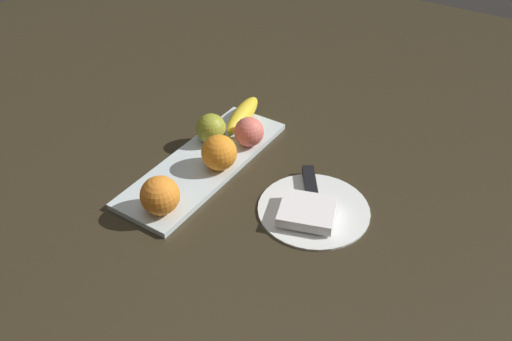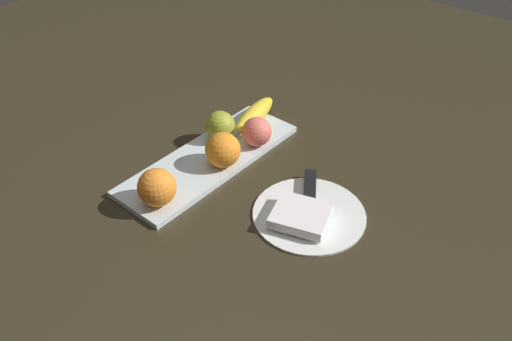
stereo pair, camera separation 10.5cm
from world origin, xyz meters
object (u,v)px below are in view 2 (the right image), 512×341
Objects in this scene: orange_near_banana at (221,151)px; peach at (257,132)px; apple at (220,126)px; banana at (255,114)px; orange_near_apple at (157,187)px; folded_napkin at (301,216)px; knife at (310,191)px; fruit_tray at (209,159)px; dinner_plate at (309,214)px.

orange_near_banana reaches higher than peach.
banana is (-0.10, 0.02, -0.01)m from apple.
orange_near_apple is (0.24, 0.06, 0.00)m from apple.
banana reaches higher than folded_napkin.
fruit_tray is at bearing -112.71° from knife.
banana is (-0.17, -0.02, 0.03)m from fruit_tray.
knife is at bearing 136.52° from orange_near_apple.
banana is at bearing -174.83° from fruit_tray.
banana is at bearing -172.63° from orange_near_apple.
apple is 0.10m from banana.
folded_napkin is (0.02, 0.22, -0.03)m from orange_near_banana.
orange_near_banana is 0.73× the size of folded_napkin.
apple is at bearing -108.07° from folded_napkin.
folded_napkin is at bearing 84.01° from orange_near_banana.
fruit_tray is 4.19× the size of folded_napkin.
orange_near_apple is 0.27m from peach.
orange_near_apple is (0.34, 0.04, 0.02)m from banana.
dinner_plate is (-0.00, 0.22, -0.05)m from orange_near_banana.
folded_napkin is (0.03, 0.26, 0.01)m from fruit_tray.
dinner_plate is 0.03m from folded_napkin.
banana is 0.09m from peach.
apple is 0.31m from dinner_plate.
knife is at bearing 52.38° from banana.
banana is 0.34m from folded_napkin.
orange_near_apple is 0.16m from orange_near_banana.
apple is 0.08m from peach.
knife is at bearing 85.14° from apple.
peach is at bearing 177.00° from orange_near_banana.
fruit_tray is at bearing -170.41° from orange_near_apple.
folded_napkin is at bearing 71.93° from apple.
fruit_tray is 0.09m from apple.
fruit_tray is 0.17m from banana.
knife is (-0.05, 0.19, -0.04)m from orange_near_banana.
apple reaches higher than fruit_tray.
knife is at bearing -156.42° from folded_napkin.
peach is at bearing -115.52° from dinner_plate.
orange_near_apple is 1.00× the size of orange_near_banana.
knife is (-0.21, 0.20, -0.04)m from orange_near_apple.
orange_near_banana reaches higher than apple.
fruit_tray is at bearing 23.90° from apple.
apple is 0.31× the size of dinner_plate.
dinner_plate is at bearing 125.45° from orange_near_apple.
orange_near_banana reaches higher than fruit_tray.
orange_near_banana is at bearing 6.91° from banana.
orange_near_apple reaches higher than fruit_tray.
banana reaches higher than fruit_tray.
banana is 0.34m from orange_near_apple.
apple is 0.65× the size of folded_napkin.
dinner_plate is (0.00, 0.26, -0.00)m from fruit_tray.
orange_near_apple reaches higher than banana.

